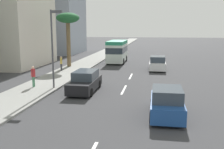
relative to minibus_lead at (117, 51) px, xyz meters
name	(u,v)px	position (x,y,z in m)	size (l,w,h in m)	color
ground_plane	(137,64)	(-1.38, -2.96, -1.72)	(198.00, 198.00, 0.00)	#38383A
sidewalk_right	(87,63)	(-1.38, 4.20, -1.65)	(162.00, 3.68, 0.15)	gray
lane_stripe_mid	(124,90)	(-16.58, -2.96, -1.72)	(3.20, 0.16, 0.01)	silver
lane_stripe_far	(131,76)	(-10.54, -2.96, -1.72)	(3.20, 0.16, 0.01)	silver
minibus_lead	(117,51)	(0.00, 0.00, 0.00)	(6.40, 2.43, 3.15)	silver
car_second	(157,63)	(-5.90, -5.71, -0.93)	(4.49, 1.92, 1.69)	white
car_third	(167,103)	(-22.68, -6.14, -0.92)	(4.22, 1.87, 1.70)	#1E478C
car_fourth	(85,82)	(-17.60, 0.02, -0.94)	(4.70, 1.85, 1.65)	black
pedestrian_near_lamp	(61,63)	(-9.13, 5.11, -0.66)	(0.38, 0.32, 1.66)	#333338
pedestrian_mid_block	(33,75)	(-17.37, 4.51, -0.60)	(0.37, 0.39, 1.75)	#4C8C66
palm_tree	(68,21)	(-5.58, 5.38, 4.08)	(2.86, 2.86, 6.68)	brown
street_lamp	(53,40)	(-17.36, 2.64, 2.33)	(0.24, 0.97, 6.25)	#4C4C51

